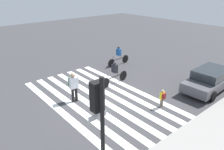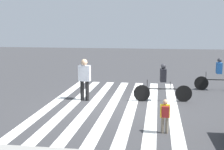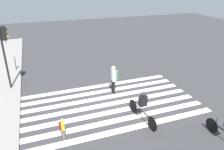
# 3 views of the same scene
# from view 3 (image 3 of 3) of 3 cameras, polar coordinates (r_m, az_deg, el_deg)

# --- Properties ---
(ground_plane) EXTENTS (60.00, 60.00, 0.00)m
(ground_plane) POSITION_cam_3_polar(r_m,az_deg,el_deg) (12.94, -0.23, -7.54)
(ground_plane) COLOR #38383A
(crosswalk_stripes) EXTENTS (5.38, 10.00, 0.01)m
(crosswalk_stripes) POSITION_cam_3_polar(r_m,az_deg,el_deg) (12.94, -0.23, -7.53)
(crosswalk_stripes) COLOR white
(crosswalk_stripes) RESTS_ON ground_plane
(traffic_light) EXTENTS (0.60, 0.50, 4.37)m
(traffic_light) POSITION_cam_3_polar(r_m,az_deg,el_deg) (15.01, -26.25, 7.17)
(traffic_light) COLOR black
(traffic_light) RESTS_ON ground_plane
(parking_meter) EXTENTS (0.15, 0.15, 1.32)m
(parking_meter) POSITION_cam_3_polar(r_m,az_deg,el_deg) (18.67, -24.10, 3.68)
(parking_meter) COLOR black
(parking_meter) RESTS_ON ground_plane
(pedestrian_adult_yellow_jacket) EXTENTS (0.53, 0.45, 1.83)m
(pedestrian_adult_yellow_jacket) POSITION_cam_3_polar(r_m,az_deg,el_deg) (13.74, 0.52, -0.56)
(pedestrian_adult_yellow_jacket) COLOR black
(pedestrian_adult_yellow_jacket) RESTS_ON ground_plane
(pedestrian_adult_blue_shirt) EXTENTS (0.30, 0.25, 1.07)m
(pedestrian_adult_blue_shirt) POSITION_cam_3_polar(r_m,az_deg,el_deg) (10.31, -12.87, -13.14)
(pedestrian_adult_blue_shirt) COLOR #6B6051
(pedestrian_adult_blue_shirt) RESTS_ON ground_plane
(cyclist_mid_street) EXTENTS (2.51, 0.42, 1.66)m
(cyclist_mid_street) POSITION_cam_3_polar(r_m,az_deg,el_deg) (11.20, 7.99, -7.96)
(cyclist_mid_street) COLOR black
(cyclist_mid_street) RESTS_ON ground_plane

